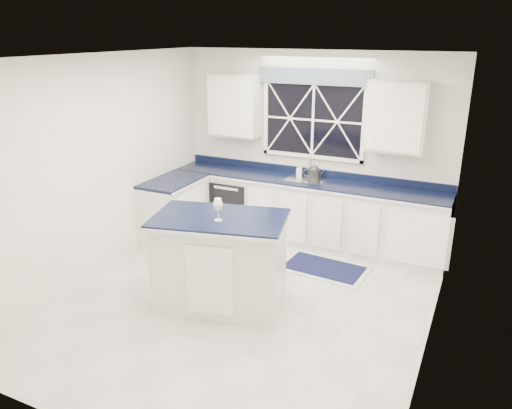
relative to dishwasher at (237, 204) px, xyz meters
The scene contains 13 objects.
ground 2.28m from the dishwasher, 60.57° to the right, with size 4.50×4.50×0.00m, color beige.
back_wall 1.48m from the dishwasher, 15.26° to the left, with size 4.00×0.10×2.70m, color white.
base_cabinets 0.79m from the dishwasher, 12.13° to the right, with size 3.99×1.60×0.90m.
countertop 1.21m from the dishwasher, ahead, with size 3.98×0.64×0.04m, color black.
dishwasher is the anchor object (origin of this frame).
window 1.81m from the dishwasher, 12.95° to the left, with size 1.65×0.09×1.26m.
upper_cabinets 1.86m from the dishwasher, ahead, with size 3.10×0.34×0.90m.
faucet 1.31m from the dishwasher, 10.02° to the left, with size 0.05×0.20×0.30m.
island 2.27m from the dishwasher, 66.94° to the right, with size 1.58×1.16×1.06m.
rug 1.87m from the dishwasher, 23.87° to the right, with size 1.16×0.77×0.02m.
kettle 1.36m from the dishwasher, ahead, with size 0.31×0.20×0.22m.
wine_glass 2.51m from the dishwasher, 66.87° to the right, with size 0.10×0.10×0.24m.
soap_bottle 1.15m from the dishwasher, ahead, with size 0.08×0.08×0.18m, color silver.
Camera 1 is at (2.29, -4.47, 2.95)m, focal length 35.00 mm.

